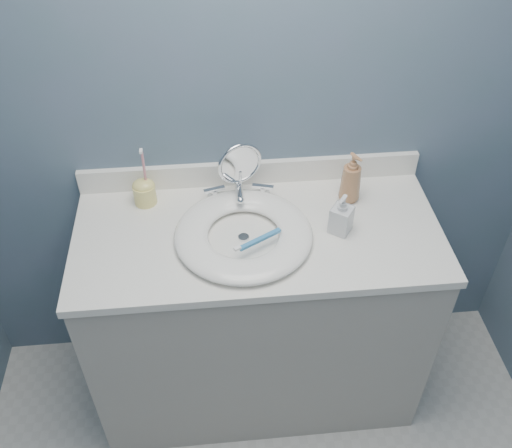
{
  "coord_description": "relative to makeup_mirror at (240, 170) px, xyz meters",
  "views": [
    {
      "loc": [
        -0.14,
        -0.4,
        2.16
      ],
      "look_at": [
        -0.01,
        0.94,
        0.94
      ],
      "focal_mm": 40.0,
      "sensor_mm": 36.0,
      "label": 1
    }
  ],
  "objects": [
    {
      "name": "toothbrush_holder",
      "position": [
        -0.33,
        0.02,
        -0.08
      ],
      "size": [
        0.08,
        0.08,
        0.22
      ],
      "rotation": [
        0.0,
        0.0,
        0.27
      ],
      "color": "#EEDF77",
      "rests_on": "countertop"
    },
    {
      "name": "backsplash",
      "position": [
        0.04,
        0.09,
        -0.08
      ],
      "size": [
        1.22,
        0.02,
        0.09
      ],
      "primitive_type": "cube",
      "color": "white",
      "rests_on": "countertop"
    },
    {
      "name": "soap_bottle_amber",
      "position": [
        0.38,
        -0.04,
        -0.03
      ],
      "size": [
        0.1,
        0.1,
        0.19
      ],
      "primitive_type": "imported",
      "rotation": [
        0.0,
        0.0,
        0.47
      ],
      "color": "#A7734B",
      "rests_on": "countertop"
    },
    {
      "name": "toothbrush_lying",
      "position": [
        0.04,
        -0.26,
        -0.08
      ],
      "size": [
        0.16,
        0.1,
        0.02
      ],
      "rotation": [
        0.0,
        0.0,
        0.51
      ],
      "color": "teal",
      "rests_on": "basin"
    },
    {
      "name": "back_wall",
      "position": [
        0.04,
        0.1,
        0.19
      ],
      "size": [
        2.2,
        0.02,
        2.4
      ],
      "primitive_type": "cube",
      "color": "slate",
      "rests_on": "ground"
    },
    {
      "name": "drain",
      "position": [
        -0.01,
        -0.2,
        -0.12
      ],
      "size": [
        0.04,
        0.04,
        0.01
      ],
      "primitive_type": "cylinder",
      "color": "silver",
      "rests_on": "countertop"
    },
    {
      "name": "makeup_mirror",
      "position": [
        0.0,
        0.0,
        0.0
      ],
      "size": [
        0.15,
        0.09,
        0.23
      ],
      "rotation": [
        0.0,
        0.0,
        0.33
      ],
      "color": "silver",
      "rests_on": "countertop"
    },
    {
      "name": "countertop",
      "position": [
        0.04,
        -0.17,
        -0.14
      ],
      "size": [
        1.22,
        0.57,
        0.03
      ],
      "primitive_type": "cube",
      "color": "white",
      "rests_on": "vanity_cabinet"
    },
    {
      "name": "faucet",
      "position": [
        -0.01,
        -0.0,
        -0.1
      ],
      "size": [
        0.25,
        0.13,
        0.07
      ],
      "color": "silver",
      "rests_on": "countertop"
    },
    {
      "name": "soap_bottle_clear",
      "position": [
        0.31,
        -0.19,
        -0.06
      ],
      "size": [
        0.09,
        0.09,
        0.14
      ],
      "primitive_type": "imported",
      "rotation": [
        0.0,
        0.0,
        -0.62
      ],
      "color": "silver",
      "rests_on": "countertop"
    },
    {
      "name": "vanity_cabinet",
      "position": [
        0.04,
        -0.17,
        -0.58
      ],
      "size": [
        1.2,
        0.55,
        0.85
      ],
      "primitive_type": "cube",
      "color": "#A6A298",
      "rests_on": "ground"
    },
    {
      "name": "basin",
      "position": [
        -0.01,
        -0.2,
        -0.11
      ],
      "size": [
        0.45,
        0.45,
        0.04
      ],
      "primitive_type": null,
      "color": "white",
      "rests_on": "countertop"
    }
  ]
}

